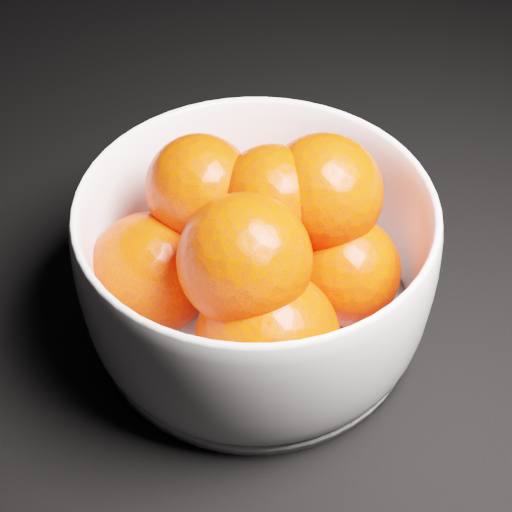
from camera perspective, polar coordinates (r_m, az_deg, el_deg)
name	(u,v)px	position (r m, az deg, el deg)	size (l,w,h in m)	color
ground	(442,187)	(0.67, 14.63, 5.37)	(3.00, 3.00, 0.00)	black
bowl	(256,262)	(0.50, 0.00, -0.48)	(0.25, 0.25, 0.12)	silver
orange_pile	(253,251)	(0.48, -0.23, 0.43)	(0.21, 0.21, 0.14)	#FF2700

